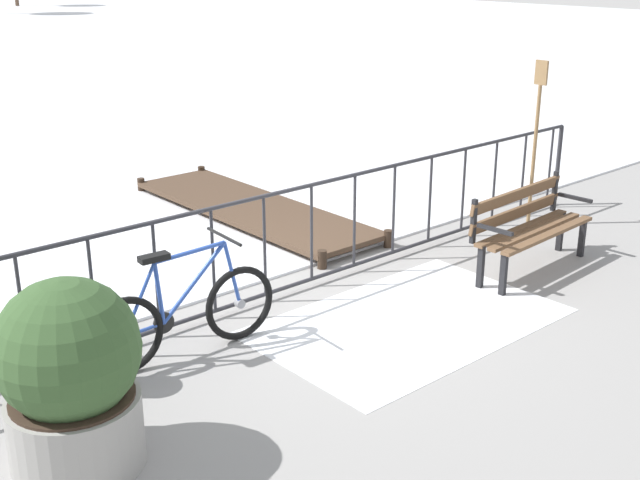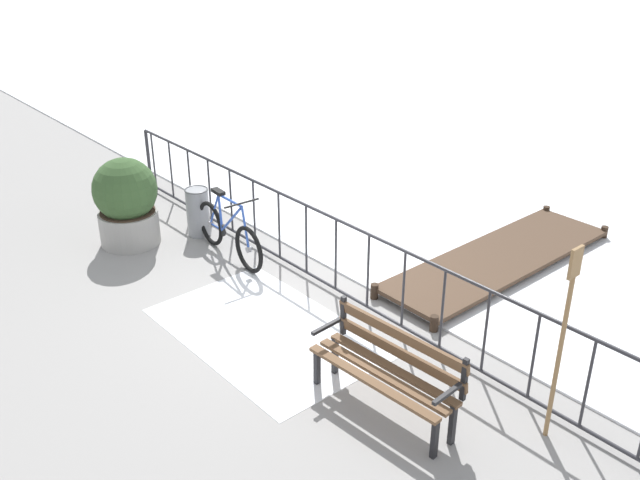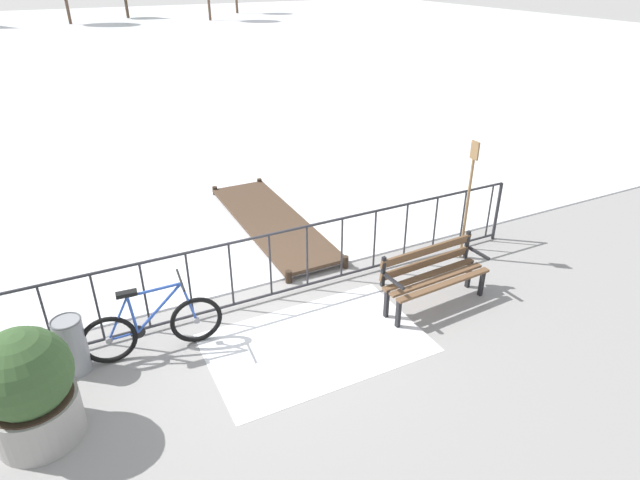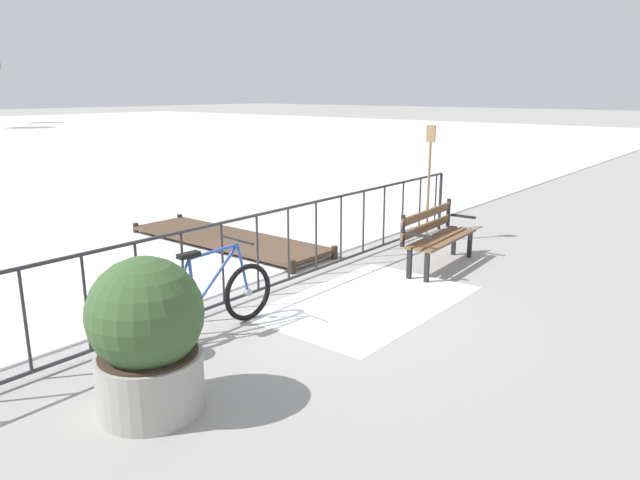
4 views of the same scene
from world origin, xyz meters
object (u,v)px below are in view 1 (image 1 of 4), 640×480
(planter_with_shrub, at_px, (70,376))
(trash_bin, at_px, (73,346))
(bicycle_near_railing, at_px, (184,315))
(park_bench, at_px, (528,223))
(oar_upright, at_px, (536,133))

(planter_with_shrub, distance_m, trash_bin, 1.04)
(bicycle_near_railing, distance_m, park_bench, 3.80)
(oar_upright, bearing_deg, bicycle_near_railing, -177.95)
(park_bench, bearing_deg, bicycle_near_railing, 169.87)
(bicycle_near_railing, relative_size, trash_bin, 2.34)
(oar_upright, bearing_deg, park_bench, -146.24)
(park_bench, bearing_deg, planter_with_shrub, -178.15)
(bicycle_near_railing, height_order, park_bench, bicycle_near_railing)
(planter_with_shrub, bearing_deg, park_bench, 1.85)
(bicycle_near_railing, relative_size, oar_upright, 0.86)
(bicycle_near_railing, bearing_deg, planter_with_shrub, -148.16)
(bicycle_near_railing, distance_m, oar_upright, 5.07)
(trash_bin, bearing_deg, oar_upright, 0.96)
(park_bench, distance_m, trash_bin, 4.73)
(bicycle_near_railing, relative_size, planter_with_shrub, 1.32)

